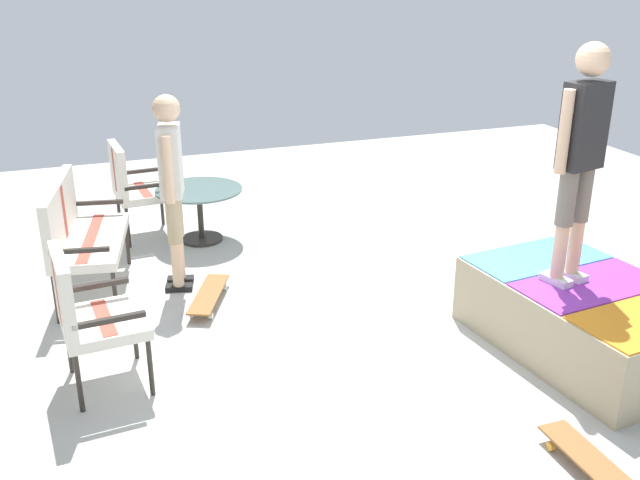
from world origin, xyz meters
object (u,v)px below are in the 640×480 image
at_px(patio_chair_by_wall, 85,309).
at_px(person_skater, 581,147).
at_px(patio_table, 200,204).
at_px(person_watching, 172,178).
at_px(patio_bench, 76,228).
at_px(patio_chair_near_house, 131,182).
at_px(skate_ramp, 589,316).
at_px(skateboard_spare, 593,464).
at_px(skateboard_by_bench, 209,295).

height_order(patio_chair_by_wall, person_skater, person_skater).
bearing_deg(patio_chair_by_wall, patio_table, -26.52).
distance_m(patio_table, person_watching, 1.31).
bearing_deg(patio_table, patio_chair_by_wall, 153.48).
distance_m(patio_bench, person_skater, 4.19).
relative_size(patio_table, person_skater, 0.52).
height_order(patio_chair_near_house, person_skater, person_skater).
height_order(patio_table, person_watching, person_watching).
bearing_deg(skate_ramp, patio_chair_near_house, 39.67).
bearing_deg(person_skater, patio_chair_near_house, 38.87).
xyz_separation_m(patio_bench, person_skater, (-2.24, -3.40, 0.96)).
relative_size(patio_bench, patio_chair_by_wall, 1.30).
height_order(person_skater, skateboard_spare, person_skater).
distance_m(patio_chair_by_wall, person_watching, 1.74).
distance_m(patio_chair_near_house, skateboard_spare, 5.27).
distance_m(patio_chair_near_house, person_watching, 1.48).
relative_size(skate_ramp, patio_chair_by_wall, 2.02).
bearing_deg(patio_chair_by_wall, skateboard_spare, -126.39).
height_order(skate_ramp, person_skater, person_skater).
relative_size(patio_table, person_watching, 0.51).
xyz_separation_m(patio_chair_by_wall, patio_table, (2.53, -1.26, -0.21)).
bearing_deg(skateboard_spare, patio_bench, 36.38).
bearing_deg(skateboard_spare, person_skater, -28.95).
height_order(patio_bench, patio_chair_near_house, same).
xyz_separation_m(patio_bench, skateboard_by_bench, (-0.62, -1.01, -0.53)).
xyz_separation_m(patio_chair_near_house, person_skater, (-3.47, -2.80, 0.97)).
bearing_deg(patio_table, person_skater, -145.55).
bearing_deg(patio_bench, patio_chair_near_house, -26.27).
distance_m(patio_bench, patio_chair_by_wall, 1.63).
relative_size(person_skater, skateboard_spare, 2.18).
relative_size(skate_ramp, skateboard_by_bench, 2.54).
height_order(skateboard_by_bench, skateboard_spare, same).
relative_size(person_watching, skateboard_spare, 2.19).
height_order(patio_bench, person_watching, person_watching).
distance_m(patio_chair_near_house, patio_table, 0.75).
xyz_separation_m(skate_ramp, person_watching, (2.19, 2.75, 0.76)).
height_order(patio_chair_by_wall, skateboard_by_bench, patio_chair_by_wall).
height_order(patio_bench, skateboard_spare, patio_bench).
distance_m(person_watching, person_skater, 3.34).
xyz_separation_m(patio_bench, patio_chair_by_wall, (-1.63, 0.01, -0.00)).
bearing_deg(patio_chair_by_wall, person_watching, -30.13).
xyz_separation_m(patio_table, person_watching, (-1.07, 0.42, 0.63)).
relative_size(patio_chair_near_house, patio_chair_by_wall, 1.00).
bearing_deg(patio_chair_by_wall, patio_chair_near_house, -12.24).
bearing_deg(patio_chair_by_wall, skateboard_by_bench, -45.35).
height_order(patio_table, person_skater, person_skater).
xyz_separation_m(patio_chair_by_wall, skateboard_spare, (-1.97, -2.67, -0.53)).
bearing_deg(skateboard_spare, patio_chair_near_house, 22.98).
xyz_separation_m(person_watching, person_skater, (-2.07, -2.57, 0.55)).
distance_m(person_watching, skateboard_by_bench, 1.06).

